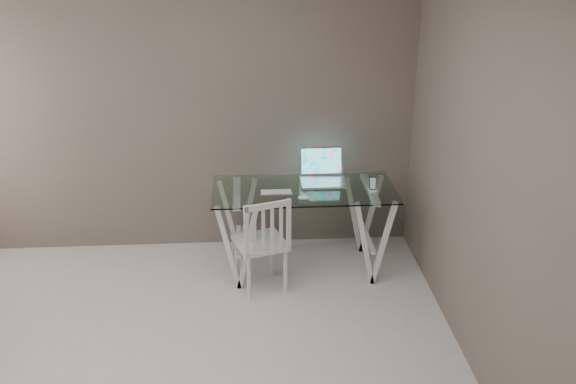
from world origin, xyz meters
name	(u,v)px	position (x,y,z in m)	size (l,w,h in m)	color
room	(130,147)	(-0.06, 0.02, 1.72)	(4.50, 4.52, 2.71)	beige
desk	(303,228)	(0.99, 1.71, 0.38)	(1.50, 0.70, 0.75)	silver
chair	(263,241)	(0.64, 1.37, 0.46)	(0.48, 0.48, 0.83)	silver
laptop	(322,173)	(1.16, 1.89, 0.81)	(0.38, 0.34, 0.26)	silver
keyboard	(276,192)	(0.76, 1.65, 0.75)	(0.27, 0.11, 0.01)	silver
mouse	(304,198)	(0.97, 1.50, 0.76)	(0.10, 0.06, 0.03)	white
phone_dock	(373,187)	(1.54, 1.63, 0.78)	(0.07, 0.07, 0.12)	white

